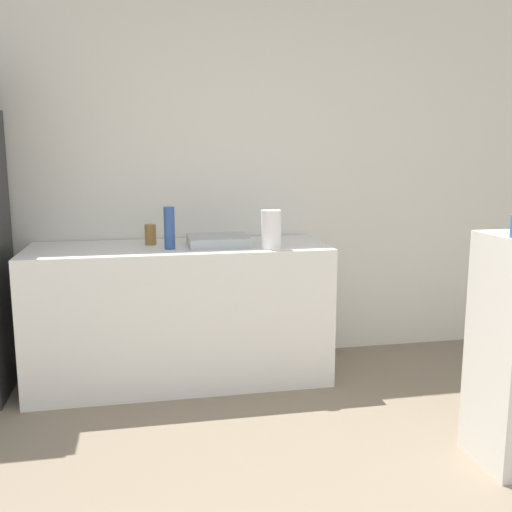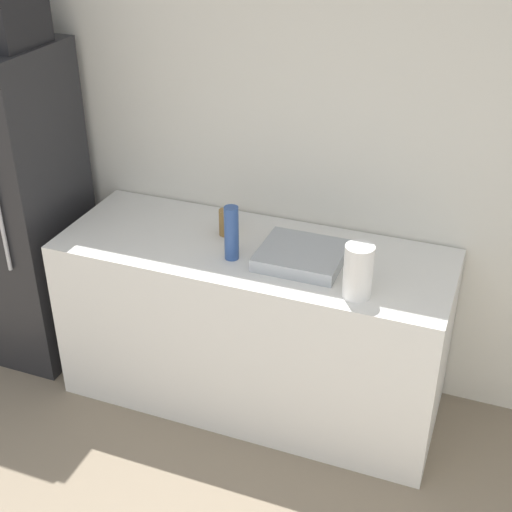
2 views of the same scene
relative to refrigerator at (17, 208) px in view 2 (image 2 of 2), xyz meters
name	(u,v)px [view 2 (image 2 of 2)]	position (x,y,z in m)	size (l,w,h in m)	color
wall_back	(330,138)	(1.55, 0.38, 0.46)	(8.00, 0.06, 2.60)	silver
refrigerator	(17,208)	(0.00, 0.00, 0.00)	(0.57, 0.60, 1.69)	#232326
counter	(253,325)	(1.31, 0.00, -0.41)	(1.84, 0.68, 0.87)	silver
sink_basin	(301,256)	(1.56, -0.03, 0.05)	(0.37, 0.34, 0.06)	#9EA3A8
bottle_tall	(231,233)	(1.26, -0.11, 0.15)	(0.06, 0.06, 0.25)	#2D4C8C
bottle_short	(226,222)	(1.15, 0.09, 0.08)	(0.07, 0.07, 0.13)	olive
paper_towel_roll	(358,271)	(1.86, -0.21, 0.14)	(0.12, 0.12, 0.23)	white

